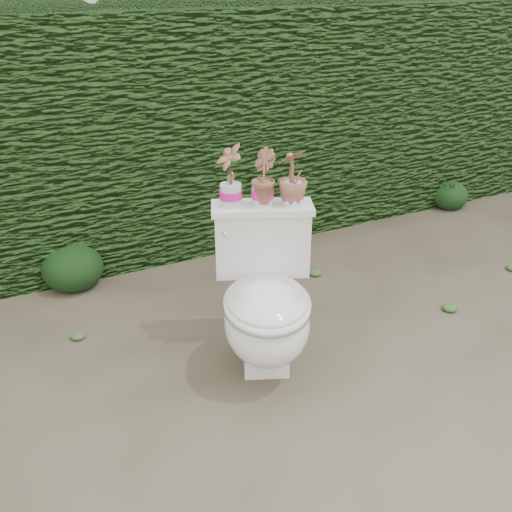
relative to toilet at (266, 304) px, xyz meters
name	(u,v)px	position (x,y,z in m)	size (l,w,h in m)	color
ground	(264,342)	(0.08, 0.17, -0.36)	(60.00, 60.00, 0.00)	brown
hedge	(163,129)	(0.08, 1.77, 0.44)	(8.00, 1.00, 1.60)	#2B511B
toilet	(266,304)	(0.00, 0.00, 0.00)	(0.68, 0.80, 0.78)	silver
potted_plant_left	(230,177)	(-0.05, 0.28, 0.57)	(0.15, 0.10, 0.29)	#31651F
potted_plant_center	(263,179)	(0.09, 0.22, 0.55)	(0.14, 0.12, 0.26)	#31651F
potted_plant_right	(293,179)	(0.23, 0.17, 0.55)	(0.15, 0.15, 0.26)	#31651F
liriope_clump_1	(72,263)	(-0.73, 1.27, -0.20)	(0.38, 0.38, 0.31)	#183613
liriope_clump_2	(284,227)	(0.78, 1.24, -0.23)	(0.31, 0.31, 0.25)	#183613
liriope_clump_3	(449,192)	(2.39, 1.27, -0.23)	(0.31, 0.31, 0.25)	#183613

